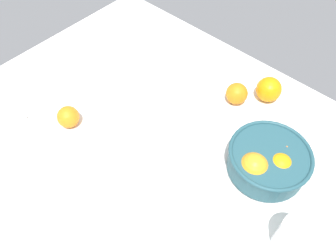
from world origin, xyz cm
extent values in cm
cube|color=white|center=(0.00, 0.00, -1.50)|extent=(148.60, 109.08, 3.00)
cylinder|color=#234C56|center=(26.71, 13.54, 0.60)|extent=(21.02, 21.02, 1.20)
cylinder|color=#234C56|center=(26.71, 13.54, 5.00)|extent=(22.85, 22.85, 7.60)
torus|color=#234C56|center=(26.71, 13.54, 8.80)|extent=(24.05, 24.05, 1.20)
sphere|color=orange|center=(30.19, 13.70, 5.87)|extent=(7.85, 7.85, 7.85)
sphere|color=orange|center=(28.80, 18.82, 5.33)|extent=(7.00, 7.00, 7.00)
sphere|color=orange|center=(21.41, 14.28, 5.10)|extent=(6.91, 6.91, 6.91)
sphere|color=orange|center=(25.00, 7.84, 6.71)|extent=(8.51, 8.51, 8.51)
cylinder|color=white|center=(44.02, -2.22, 5.86)|extent=(9.66, 9.66, 11.72)
cylinder|color=yellow|center=(44.02, -2.22, 3.85)|extent=(8.50, 8.50, 7.70)
sphere|color=orange|center=(-31.02, -14.67, 3.64)|extent=(7.28, 7.28, 7.28)
sphere|color=orange|center=(11.33, 39.36, 4.38)|extent=(8.77, 8.77, 8.77)
sphere|color=orange|center=(3.96, 30.78, 3.79)|extent=(7.57, 7.57, 7.57)
camera|label=1|loc=(39.60, -44.19, 88.15)|focal=35.74mm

